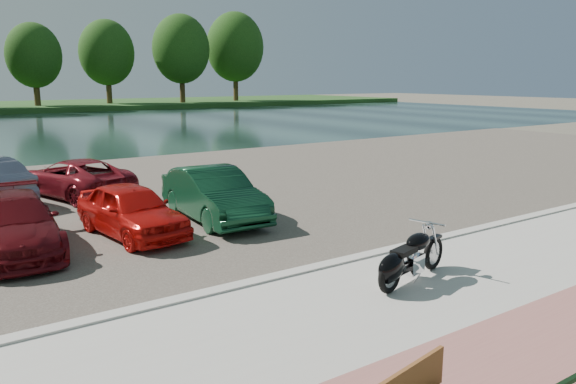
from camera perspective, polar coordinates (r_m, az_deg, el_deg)
name	(u,v)px	position (r m, az deg, el deg)	size (l,w,h in m)	color
ground	(437,289)	(10.88, 14.87, -9.51)	(200.00, 200.00, 0.00)	#595447
promenade	(483,304)	(10.30, 19.17, -10.71)	(60.00, 6.00, 0.10)	#B4B0A9
pink_path	(568,333)	(9.56, 26.60, -12.73)	(60.00, 2.00, 0.01)	#955854
kerb	(364,258)	(12.16, 7.69, -6.62)	(60.00, 0.30, 0.14)	#B4B0A9
parking_lot	(186,191)	(19.55, -10.30, 0.07)	(60.00, 18.00, 0.04)	#433D36
river	(26,129)	(47.31, -25.11, 5.78)	(120.00, 40.00, 0.00)	#1A2F2C
far_trees	(18,46)	(73.41, -25.76, 13.25)	(70.25, 10.68, 12.52)	#3D2D16
motorcycle	(407,260)	(10.58, 11.99, -6.75)	(2.29, 0.94, 1.05)	black
car_3	(14,224)	(13.77, -26.10, -2.95)	(1.78, 4.37, 1.27)	#550C11
car_4	(131,210)	(14.17, -15.62, -1.78)	(1.51, 3.76, 1.28)	red
car_5	(214,194)	(15.29, -7.55, -0.23)	(1.50, 4.30, 1.42)	#103A23
car_10	(75,177)	(19.54, -20.81, 1.39)	(2.04, 4.42, 1.23)	maroon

